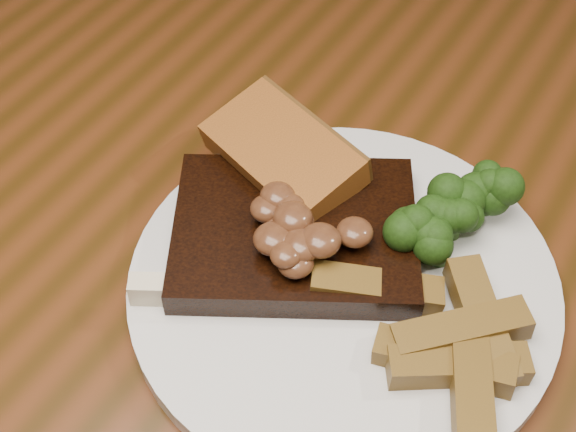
% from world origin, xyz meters
% --- Properties ---
extents(dining_table, '(1.60, 0.90, 0.75)m').
position_xyz_m(dining_table, '(0.00, 0.00, 0.66)').
color(dining_table, '#47220E').
rests_on(dining_table, ground).
extents(chair_far, '(0.45, 0.45, 0.87)m').
position_xyz_m(chair_far, '(-0.09, 0.71, 0.48)').
color(chair_far, black).
rests_on(chair_far, ground).
extents(plate, '(0.34, 0.34, 0.01)m').
position_xyz_m(plate, '(0.07, -0.02, 0.76)').
color(plate, silver).
rests_on(plate, dining_table).
extents(steak, '(0.22, 0.20, 0.03)m').
position_xyz_m(steak, '(0.02, -0.01, 0.77)').
color(steak, black).
rests_on(steak, plate).
extents(steak_bone, '(0.15, 0.09, 0.02)m').
position_xyz_m(steak_bone, '(0.02, -0.07, 0.77)').
color(steak_bone, beige).
rests_on(steak_bone, plate).
extents(mushroom_pile, '(0.08, 0.08, 0.03)m').
position_xyz_m(mushroom_pile, '(0.03, -0.02, 0.80)').
color(mushroom_pile, '#59331B').
rests_on(mushroom_pile, steak).
extents(garlic_bread, '(0.13, 0.10, 0.03)m').
position_xyz_m(garlic_bread, '(-0.02, 0.03, 0.78)').
color(garlic_bread, '#934E1A').
rests_on(garlic_bread, plate).
extents(potato_wedges, '(0.12, 0.12, 0.02)m').
position_xyz_m(potato_wedges, '(0.15, -0.02, 0.77)').
color(potato_wedges, brown).
rests_on(potato_wedges, plate).
extents(broccoli_cluster, '(0.08, 0.08, 0.04)m').
position_xyz_m(broccoli_cluster, '(0.11, 0.05, 0.78)').
color(broccoli_cluster, '#1B3D0D').
rests_on(broccoli_cluster, plate).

